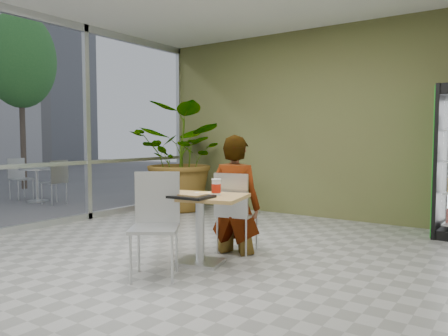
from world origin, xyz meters
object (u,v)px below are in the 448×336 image
Objects in this scene: chair_far at (234,206)px; soda_cup at (216,188)px; chair_near at (156,215)px; dining_table at (200,215)px; cafeteria_tray at (190,197)px; potted_plant at (184,157)px; seated_woman at (235,207)px.

soda_cup is (0.12, -0.52, 0.28)m from chair_far.
soda_cup is at bearing 26.33° from chair_near.
dining_table is 0.33m from cafeteria_tray.
soda_cup is at bearing -44.73° from potted_plant.
chair_near is at bearing -104.93° from dining_table.
chair_far is at bearing 89.45° from cafeteria_tray.
cafeteria_tray is (0.06, -0.23, 0.23)m from dining_table.
chair_near reaches higher than dining_table.
potted_plant is at bearing 91.08° from chair_near.
cafeteria_tray is (0.20, 0.30, 0.17)m from chair_near.
chair_near reaches higher than cafeteria_tray.
potted_plant is (-2.45, 2.02, 0.44)m from chair_far.
potted_plant is at bearing 132.62° from dining_table.
chair_far is 1.12m from chair_near.
soda_cup reaches higher than cafeteria_tray.
cafeteria_tray is (-0.01, -0.81, 0.21)m from chair_far.
chair_near reaches higher than soda_cup.
cafeteria_tray is at bearing -49.17° from potted_plant.
seated_woman reaches higher than chair_far.
potted_plant is at bearing -50.17° from chair_far.
cafeteria_tray is 3.74m from potted_plant.
chair_far is 0.83m from cafeteria_tray.
potted_plant reaches higher than chair_far.
seated_woman is at bearing -79.69° from chair_far.
soda_cup is 0.40× the size of cafeteria_tray.
seated_woman is (0.04, 0.62, 0.01)m from dining_table.
potted_plant reaches higher than chair_near.
soda_cup is at bearing 15.73° from dining_table.
chair_far reaches higher than dining_table.
dining_table is 0.54× the size of potted_plant.
dining_table is 0.64× the size of seated_woman.
seated_woman reaches higher than soda_cup.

